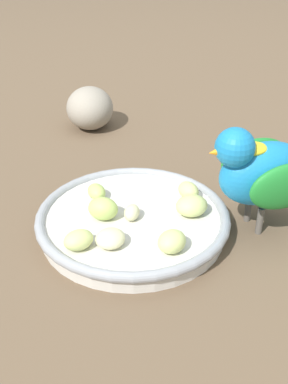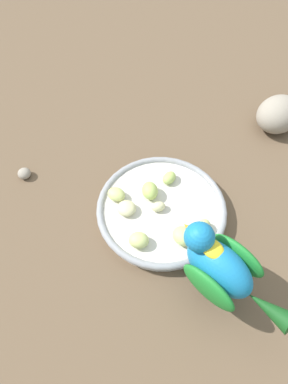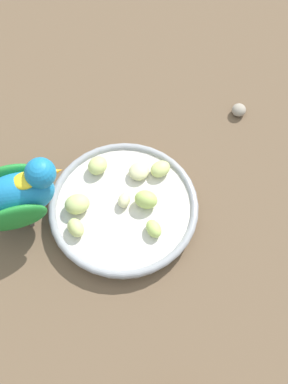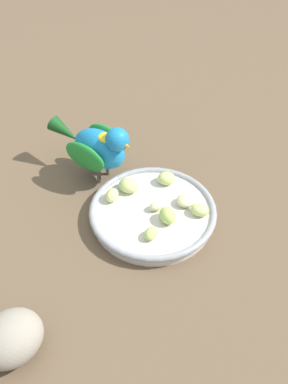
{
  "view_description": "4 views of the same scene",
  "coord_description": "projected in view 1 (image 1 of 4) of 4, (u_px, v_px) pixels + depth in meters",
  "views": [
    {
      "loc": [
        -0.09,
        0.46,
        0.33
      ],
      "look_at": [
        -0.01,
        -0.01,
        0.04
      ],
      "focal_mm": 42.95,
      "sensor_mm": 36.0,
      "label": 1
    },
    {
      "loc": [
        -0.3,
        0.14,
        0.56
      ],
      "look_at": [
        0.02,
        0.04,
        0.05
      ],
      "focal_mm": 33.11,
      "sensor_mm": 36.0,
      "label": 2
    },
    {
      "loc": [
        0.09,
        -0.31,
        0.7
      ],
      "look_at": [
        0.03,
        0.04,
        0.04
      ],
      "focal_mm": 46.03,
      "sensor_mm": 36.0,
      "label": 3
    },
    {
      "loc": [
        0.54,
        -0.29,
        0.67
      ],
      "look_at": [
        -0.02,
        0.01,
        0.06
      ],
      "focal_mm": 45.99,
      "sensor_mm": 36.0,
      "label": 4
    }
  ],
  "objects": [
    {
      "name": "apple_piece_5",
      "position": [
        103.0,
        209.0,
        0.54
      ],
      "size": [
        0.04,
        0.03,
        0.03
      ],
      "primitive_type": "ellipsoid",
      "rotation": [
        0.0,
        0.0,
        6.19
      ],
      "color": "#B2CC66",
      "rests_on": "feeding_bowl"
    },
    {
      "name": "apple_piece_0",
      "position": [
        192.0,
        206.0,
        0.55
      ],
      "size": [
        0.05,
        0.05,
        0.02
      ],
      "primitive_type": "ellipsoid",
      "rotation": [
        0.0,
        0.0,
        0.51
      ],
      "color": "#C6D17A",
      "rests_on": "feeding_bowl"
    },
    {
      "name": "apple_piece_3",
      "position": [
        110.0,
        238.0,
        0.5
      ],
      "size": [
        0.04,
        0.04,
        0.02
      ],
      "primitive_type": "ellipsoid",
      "rotation": [
        0.0,
        0.0,
        1.05
      ],
      "color": "beige",
      "rests_on": "feeding_bowl"
    },
    {
      "name": "apple_piece_4",
      "position": [
        78.0,
        240.0,
        0.49
      ],
      "size": [
        0.04,
        0.04,
        0.02
      ],
      "primitive_type": "ellipsoid",
      "rotation": [
        0.0,
        0.0,
        0.78
      ],
      "color": "#C6D17A",
      "rests_on": "feeding_bowl"
    },
    {
      "name": "feeding_bowl",
      "position": [
        131.0,
        220.0,
        0.55
      ],
      "size": [
        0.23,
        0.23,
        0.03
      ],
      "color": "beige",
      "rests_on": "ground_plane"
    },
    {
      "name": "apple_piece_1",
      "position": [
        128.0,
        212.0,
        0.54
      ],
      "size": [
        0.02,
        0.03,
        0.02
      ],
      "primitive_type": "ellipsoid",
      "rotation": [
        0.0,
        0.0,
        1.53
      ],
      "color": "beige",
      "rests_on": "feeding_bowl"
    },
    {
      "name": "apple_piece_2",
      "position": [
        97.0,
        192.0,
        0.58
      ],
      "size": [
        0.03,
        0.04,
        0.02
      ],
      "primitive_type": "ellipsoid",
      "rotation": [
        0.0,
        0.0,
        2.2
      ],
      "color": "#B2CC66",
      "rests_on": "feeding_bowl"
    },
    {
      "name": "apple_piece_7",
      "position": [
        172.0,
        241.0,
        0.49
      ],
      "size": [
        0.04,
        0.04,
        0.02
      ],
      "primitive_type": "ellipsoid",
      "rotation": [
        0.0,
        0.0,
        1.1
      ],
      "color": "#C6D17A",
      "rests_on": "feeding_bowl"
    },
    {
      "name": "ground_plane",
      "position": [
        135.0,
        224.0,
        0.57
      ],
      "size": [
        4.0,
        4.0,
        0.0
      ],
      "primitive_type": "plane",
      "color": "brown"
    },
    {
      "name": "parrot",
      "position": [
        267.0,
        169.0,
        0.53
      ],
      "size": [
        0.18,
        0.13,
        0.14
      ],
      "rotation": [
        0.0,
        0.0,
        0.49
      ],
      "color": "#59544C",
      "rests_on": "ground_plane"
    },
    {
      "name": "rock_large",
      "position": [
        90.0,
        108.0,
        0.82
      ],
      "size": [
        0.11,
        0.12,
        0.07
      ],
      "primitive_type": "ellipsoid",
      "rotation": [
        0.0,
        0.0,
        1.87
      ],
      "color": "gray",
      "rests_on": "ground_plane"
    },
    {
      "name": "apple_piece_6",
      "position": [
        188.0,
        190.0,
        0.58
      ],
      "size": [
        0.04,
        0.04,
        0.02
      ],
      "primitive_type": "ellipsoid",
      "rotation": [
        0.0,
        0.0,
        5.42
      ],
      "color": "#C6D17A",
      "rests_on": "feeding_bowl"
    }
  ]
}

